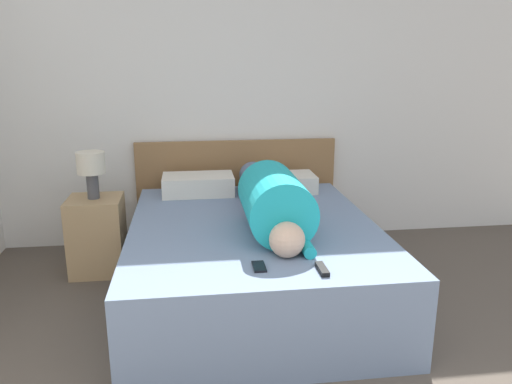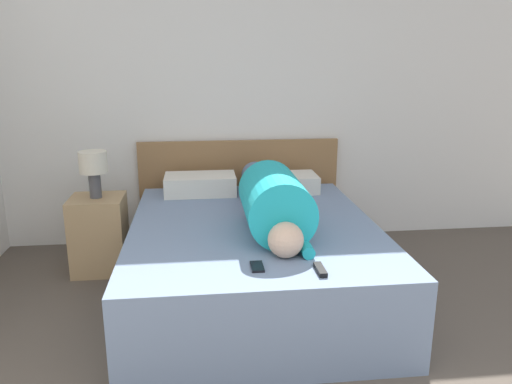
{
  "view_description": "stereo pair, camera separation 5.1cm",
  "coord_description": "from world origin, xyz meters",
  "px_view_note": "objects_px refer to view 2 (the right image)",
  "views": [
    {
      "loc": [
        -0.58,
        -0.44,
        1.56
      ],
      "look_at": [
        -0.2,
        2.45,
        0.77
      ],
      "focal_mm": 35.0,
      "sensor_mm": 36.0,
      "label": 1
    },
    {
      "loc": [
        -0.53,
        -0.45,
        1.56
      ],
      "look_at": [
        -0.2,
        2.45,
        0.77
      ],
      "focal_mm": 35.0,
      "sensor_mm": 36.0,
      "label": 2
    }
  ],
  "objects_px": {
    "bed": "(253,260)",
    "person_lying": "(271,199)",
    "pillow_near_headboard": "(200,184)",
    "cell_phone": "(257,267)",
    "tv_remote": "(320,270)",
    "table_lamp": "(93,166)",
    "pillow_second": "(284,183)",
    "nightstand": "(99,234)"
  },
  "relations": [
    {
      "from": "nightstand",
      "to": "person_lying",
      "type": "distance_m",
      "value": 1.39
    },
    {
      "from": "person_lying",
      "to": "bed",
      "type": "bearing_deg",
      "value": 164.66
    },
    {
      "from": "pillow_near_headboard",
      "to": "cell_phone",
      "type": "xyz_separation_m",
      "value": [
        0.28,
        -1.47,
        -0.07
      ]
    },
    {
      "from": "person_lying",
      "to": "pillow_second",
      "type": "height_order",
      "value": "person_lying"
    },
    {
      "from": "table_lamp",
      "to": "person_lying",
      "type": "bearing_deg",
      "value": -25.98
    },
    {
      "from": "nightstand",
      "to": "pillow_second",
      "type": "bearing_deg",
      "value": 8.71
    },
    {
      "from": "bed",
      "to": "nightstand",
      "type": "height_order",
      "value": "nightstand"
    },
    {
      "from": "nightstand",
      "to": "pillow_near_headboard",
      "type": "distance_m",
      "value": 0.84
    },
    {
      "from": "bed",
      "to": "nightstand",
      "type": "xyz_separation_m",
      "value": [
        -1.09,
        0.56,
        0.03
      ]
    },
    {
      "from": "nightstand",
      "to": "person_lying",
      "type": "height_order",
      "value": "person_lying"
    },
    {
      "from": "bed",
      "to": "pillow_second",
      "type": "bearing_deg",
      "value": 66.79
    },
    {
      "from": "person_lying",
      "to": "nightstand",
      "type": "bearing_deg",
      "value": 154.02
    },
    {
      "from": "bed",
      "to": "table_lamp",
      "type": "height_order",
      "value": "table_lamp"
    },
    {
      "from": "cell_phone",
      "to": "table_lamp",
      "type": "bearing_deg",
      "value": 129.47
    },
    {
      "from": "pillow_near_headboard",
      "to": "pillow_second",
      "type": "relative_size",
      "value": 1.05
    },
    {
      "from": "nightstand",
      "to": "pillow_second",
      "type": "height_order",
      "value": "pillow_second"
    },
    {
      "from": "pillow_second",
      "to": "pillow_near_headboard",
      "type": "bearing_deg",
      "value": -180.0
    },
    {
      "from": "person_lying",
      "to": "tv_remote",
      "type": "relative_size",
      "value": 10.57
    },
    {
      "from": "bed",
      "to": "table_lamp",
      "type": "distance_m",
      "value": 1.34
    },
    {
      "from": "nightstand",
      "to": "pillow_second",
      "type": "relative_size",
      "value": 1.09
    },
    {
      "from": "pillow_second",
      "to": "tv_remote",
      "type": "distance_m",
      "value": 1.56
    },
    {
      "from": "bed",
      "to": "pillow_second",
      "type": "height_order",
      "value": "pillow_second"
    },
    {
      "from": "nightstand",
      "to": "cell_phone",
      "type": "xyz_separation_m",
      "value": [
        1.03,
        -1.25,
        0.24
      ]
    },
    {
      "from": "tv_remote",
      "to": "cell_phone",
      "type": "bearing_deg",
      "value": 164.49
    },
    {
      "from": "pillow_second",
      "to": "tv_remote",
      "type": "height_order",
      "value": "pillow_second"
    },
    {
      "from": "table_lamp",
      "to": "pillow_near_headboard",
      "type": "xyz_separation_m",
      "value": [
        0.76,
        0.22,
        -0.21
      ]
    },
    {
      "from": "pillow_second",
      "to": "bed",
      "type": "bearing_deg",
      "value": -113.21
    },
    {
      "from": "table_lamp",
      "to": "tv_remote",
      "type": "distance_m",
      "value": 1.92
    },
    {
      "from": "pillow_near_headboard",
      "to": "cell_phone",
      "type": "height_order",
      "value": "pillow_near_headboard"
    },
    {
      "from": "person_lying",
      "to": "cell_phone",
      "type": "distance_m",
      "value": 0.71
    },
    {
      "from": "cell_phone",
      "to": "pillow_second",
      "type": "bearing_deg",
      "value": 75.18
    },
    {
      "from": "pillow_second",
      "to": "nightstand",
      "type": "bearing_deg",
      "value": -171.29
    },
    {
      "from": "nightstand",
      "to": "table_lamp",
      "type": "bearing_deg",
      "value": 90.0
    },
    {
      "from": "cell_phone",
      "to": "nightstand",
      "type": "bearing_deg",
      "value": 129.47
    },
    {
      "from": "pillow_near_headboard",
      "to": "cell_phone",
      "type": "bearing_deg",
      "value": -79.34
    },
    {
      "from": "pillow_near_headboard",
      "to": "pillow_second",
      "type": "xyz_separation_m",
      "value": [
        0.67,
        0.0,
        -0.01
      ]
    },
    {
      "from": "nightstand",
      "to": "pillow_near_headboard",
      "type": "relative_size",
      "value": 1.03
    },
    {
      "from": "table_lamp",
      "to": "pillow_near_headboard",
      "type": "height_order",
      "value": "table_lamp"
    },
    {
      "from": "bed",
      "to": "cell_phone",
      "type": "relative_size",
      "value": 14.89
    },
    {
      "from": "bed",
      "to": "person_lying",
      "type": "distance_m",
      "value": 0.44
    },
    {
      "from": "person_lying",
      "to": "pillow_near_headboard",
      "type": "xyz_separation_m",
      "value": [
        -0.45,
        0.8,
        -0.09
      ]
    },
    {
      "from": "person_lying",
      "to": "pillow_near_headboard",
      "type": "distance_m",
      "value": 0.92
    }
  ]
}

